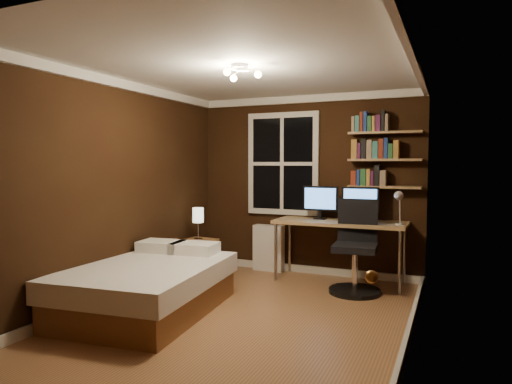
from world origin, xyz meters
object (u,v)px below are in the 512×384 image
at_px(nightstand, 198,258).
at_px(bedside_lamp, 198,224).
at_px(desk_lamp, 399,208).
at_px(radiator, 269,248).
at_px(office_chair, 356,256).
at_px(desk, 340,226).
at_px(monitor_right, 360,204).
at_px(monitor_left, 320,203).
at_px(bed, 148,286).

distance_m(nightstand, bedside_lamp, 0.48).
bearing_deg(desk_lamp, radiator, 167.92).
height_order(desk_lamp, office_chair, desk_lamp).
bearing_deg(desk, nightstand, -163.96).
relative_size(monitor_right, desk_lamp, 1.08).
distance_m(radiator, monitor_left, 1.07).
bearing_deg(bedside_lamp, office_chair, 3.57).
relative_size(nightstand, radiator, 0.78).
xyz_separation_m(nightstand, office_chair, (2.11, 0.13, 0.18)).
bearing_deg(monitor_left, monitor_right, 0.00).
height_order(radiator, monitor_right, monitor_right).
distance_m(nightstand, monitor_left, 1.82).
bearing_deg(monitor_left, nightstand, -158.37).
height_order(bed, monitor_left, monitor_left).
distance_m(desk, monitor_left, 0.41).
bearing_deg(desk_lamp, bed, -141.87).
height_order(desk, desk_lamp, desk_lamp).
relative_size(bedside_lamp, monitor_right, 0.91).
distance_m(radiator, monitor_right, 1.51).
bearing_deg(monitor_right, nightstand, -163.59).
bearing_deg(bed, office_chair, 35.08).
xyz_separation_m(bed, bedside_lamp, (-0.27, 1.47, 0.47)).
bearing_deg(desk, monitor_right, 19.06).
height_order(monitor_right, office_chair, monitor_right).
bearing_deg(radiator, desk_lamp, -12.08).
distance_m(desk, desk_lamp, 0.83).
bearing_deg(radiator, monitor_left, -9.61).
bearing_deg(radiator, monitor_right, -5.81).
distance_m(monitor_right, desk_lamp, 0.57).
xyz_separation_m(desk, monitor_left, (-0.29, 0.08, 0.28)).
bearing_deg(monitor_right, office_chair, -84.93).
height_order(bedside_lamp, desk_lamp, desk_lamp).
relative_size(bed, monitor_left, 4.15).
bearing_deg(monitor_left, office_chair, -39.70).
bearing_deg(radiator, bedside_lamp, -134.61).
bearing_deg(bed, desk, 46.13).
distance_m(nightstand, desk_lamp, 2.71).
xyz_separation_m(bedside_lamp, radiator, (0.73, 0.74, -0.41)).
distance_m(bedside_lamp, office_chair, 2.14).
relative_size(desk, monitor_right, 3.56).
relative_size(monitor_left, monitor_right, 1.00).
xyz_separation_m(bed, office_chair, (1.85, 1.60, 0.17)).
bearing_deg(monitor_left, bedside_lamp, -158.37).
distance_m(bed, bedside_lamp, 1.56).
bearing_deg(bed, monitor_left, 52.71).
bearing_deg(nightstand, radiator, 51.02).
relative_size(nightstand, monitor_left, 1.09).
height_order(radiator, monitor_left, monitor_left).
distance_m(bedside_lamp, desk, 1.90).
bearing_deg(bed, radiator, 72.18).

